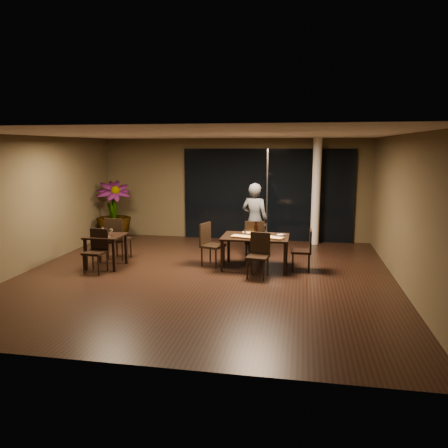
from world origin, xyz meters
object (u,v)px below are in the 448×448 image
Objects in this scene: chair_main_far at (254,239)px; chair_main_left at (210,242)px; diner at (255,220)px; bottle_a at (255,228)px; main_table at (255,239)px; bottle_b at (256,231)px; chair_side_far at (117,236)px; bottle_c at (256,228)px; chair_side_near at (97,248)px; potted_plant at (113,212)px; side_table at (106,240)px; chair_main_near at (259,253)px; chair_main_right at (305,248)px.

chair_main_far is 1.12m from chair_main_left.
diner reaches higher than bottle_a.
main_table is at bearing 114.15° from diner.
chair_side_far is at bearing 177.43° from bottle_b.
bottle_a is 1.05× the size of bottle_c.
chair_main_far reaches higher than chair_side_near.
diner reaches higher than chair_main_left.
bottle_a reaches higher than main_table.
potted_plant is 5.35× the size of bottle_a.
main_table is 0.85× the size of potted_plant.
diner is 7.22× the size of bottle_b.
side_table is 2.39m from chair_main_left.
chair_main_near is 0.89m from bottle_c.
bottle_b is at bearing 8.23° from side_table.
chair_main_left is 0.53× the size of diner.
chair_main_near is (0.23, -1.22, -0.04)m from chair_main_far.
bottle_b is at bearing 114.82° from diner.
chair_side_near is at bearing -167.58° from chair_main_near.
potted_plant reaches higher than chair_main_left.
bottle_c is at bearing 86.62° from main_table.
bottle_b is (0.02, -0.07, -0.03)m from bottle_a.
chair_side_near reaches higher than chair_main_right.
potted_plant is 4.92m from bottle_b.
bottle_b reaches higher than chair_main_right.
chair_main_far is 3.65m from chair_side_near.
bottle_b is at bearing -26.43° from main_table.
main_table is 1.48× the size of chair_main_far.
chair_side_near is (-3.42, -0.90, -0.14)m from main_table.
side_table is 0.84× the size of chair_side_near.
bottle_a is (-0.16, 0.72, 0.39)m from chair_main_near.
bottle_a is 0.08m from bottle_c.
side_table is 2.54× the size of bottle_c.
chair_main_right reaches higher than main_table.
chair_main_near is 1.74m from diner.
chair_side_near is at bearing 15.57° from chair_main_far.
side_table is 0.43× the size of diner.
side_table is at bearing 92.03° from chair_side_near.
potted_plant is (-4.32, 1.59, 0.32)m from chair_main_far.
chair_side_far is 3.41m from diner.
chair_main_far is 4.61m from potted_plant.
bottle_a is at bearing -173.55° from chair_side_far.
potted_plant reaches higher than bottle_c.
bottle_c is at bearing -67.11° from chair_main_left.
bottle_b is (-1.10, 0.02, 0.35)m from chair_main_right.
main_table is 1.13m from chair_main_right.
chair_side_near is at bearing -93.38° from side_table.
diner is 0.95m from bottle_a.
chair_main_right is at bearing -8.32° from bottle_c.
chair_side_far is 1.05m from chair_side_near.
bottle_b is (0.10, -0.58, 0.31)m from chair_main_far.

